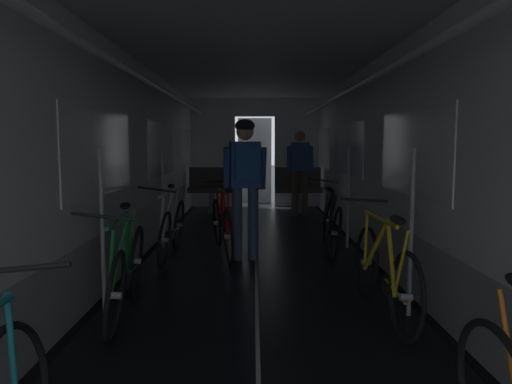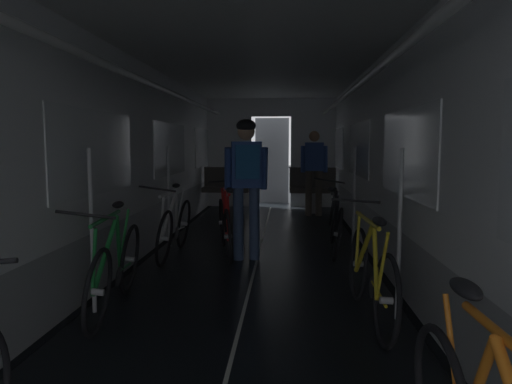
{
  "view_description": "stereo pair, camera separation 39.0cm",
  "coord_description": "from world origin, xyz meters",
  "px_view_note": "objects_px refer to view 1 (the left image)",
  "views": [
    {
      "loc": [
        -0.03,
        -1.72,
        1.43
      ],
      "look_at": [
        0.0,
        3.82,
        0.87
      ],
      "focal_mm": 33.12,
      "sensor_mm": 36.0,
      "label": 1
    },
    {
      "loc": [
        0.36,
        -1.71,
        1.43
      ],
      "look_at": [
        0.0,
        3.82,
        0.87
      ],
      "focal_mm": 33.12,
      "sensor_mm": 36.0,
      "label": 2
    }
  ],
  "objects_px": {
    "bicycle_yellow": "(384,272)",
    "person_standing_near_bench": "(300,167)",
    "bicycle_green": "(126,270)",
    "person_cyclist_aisle": "(245,174)",
    "bicycle_white": "(172,228)",
    "bench_seat_far_right": "(298,185)",
    "bicycle_black": "(331,223)",
    "bicycle_red_in_aisle": "(222,226)",
    "bench_seat_far_left": "(212,185)"
  },
  "relations": [
    {
      "from": "bicycle_yellow",
      "to": "person_standing_near_bench",
      "type": "distance_m",
      "value": 5.66
    },
    {
      "from": "bicycle_green",
      "to": "person_cyclist_aisle",
      "type": "xyz_separation_m",
      "value": [
        0.96,
        1.87,
        0.69
      ]
    },
    {
      "from": "bicycle_green",
      "to": "bicycle_white",
      "type": "distance_m",
      "value": 2.01
    },
    {
      "from": "bicycle_white",
      "to": "bench_seat_far_right",
      "type": "bearing_deg",
      "value": 63.47
    },
    {
      "from": "bicycle_black",
      "to": "bicycle_red_in_aisle",
      "type": "distance_m",
      "value": 1.46
    },
    {
      "from": "bench_seat_far_right",
      "to": "bicycle_white",
      "type": "distance_m",
      "value": 4.39
    },
    {
      "from": "bicycle_black",
      "to": "bicycle_green",
      "type": "height_order",
      "value": "bicycle_black"
    },
    {
      "from": "bench_seat_far_left",
      "to": "person_standing_near_bench",
      "type": "xyz_separation_m",
      "value": [
        1.8,
        -0.38,
        0.41
      ]
    },
    {
      "from": "bicycle_yellow",
      "to": "bicycle_white",
      "type": "relative_size",
      "value": 1.0
    },
    {
      "from": "person_cyclist_aisle",
      "to": "bicycle_red_in_aisle",
      "type": "relative_size",
      "value": 1.04
    },
    {
      "from": "bicycle_green",
      "to": "person_standing_near_bench",
      "type": "distance_m",
      "value": 5.94
    },
    {
      "from": "bicycle_white",
      "to": "bicycle_red_in_aisle",
      "type": "xyz_separation_m",
      "value": [
        0.63,
        0.13,
        0.0
      ]
    },
    {
      "from": "bicycle_black",
      "to": "person_standing_near_bench",
      "type": "bearing_deg",
      "value": 91.99
    },
    {
      "from": "bicycle_yellow",
      "to": "person_standing_near_bench",
      "type": "height_order",
      "value": "person_standing_near_bench"
    },
    {
      "from": "bench_seat_far_right",
      "to": "bicycle_yellow",
      "type": "distance_m",
      "value": 6.01
    },
    {
      "from": "bicycle_green",
      "to": "bicycle_red_in_aisle",
      "type": "relative_size",
      "value": 1.01
    },
    {
      "from": "bench_seat_far_left",
      "to": "bicycle_yellow",
      "type": "xyz_separation_m",
      "value": [
        1.94,
        -6.01,
        -0.18
      ]
    },
    {
      "from": "person_cyclist_aisle",
      "to": "bicycle_red_in_aisle",
      "type": "bearing_deg",
      "value": 138.12
    },
    {
      "from": "bicycle_red_in_aisle",
      "to": "bicycle_yellow",
      "type": "bearing_deg",
      "value": -56.29
    },
    {
      "from": "bicycle_green",
      "to": "bicycle_white",
      "type": "relative_size",
      "value": 1.0
    },
    {
      "from": "bicycle_black",
      "to": "bicycle_yellow",
      "type": "height_order",
      "value": "bicycle_black"
    },
    {
      "from": "bicycle_black",
      "to": "person_standing_near_bench",
      "type": "height_order",
      "value": "person_standing_near_bench"
    },
    {
      "from": "bench_seat_far_left",
      "to": "person_standing_near_bench",
      "type": "relative_size",
      "value": 0.58
    },
    {
      "from": "bicycle_yellow",
      "to": "bicycle_black",
      "type": "bearing_deg",
      "value": 90.73
    },
    {
      "from": "bench_seat_far_left",
      "to": "bicycle_red_in_aisle",
      "type": "xyz_separation_m",
      "value": [
        0.47,
        -3.8,
        -0.18
      ]
    },
    {
      "from": "person_standing_near_bench",
      "to": "person_cyclist_aisle",
      "type": "bearing_deg",
      "value": -105.57
    },
    {
      "from": "bicycle_black",
      "to": "bicycle_red_in_aisle",
      "type": "relative_size",
      "value": 1.02
    },
    {
      "from": "bicycle_white",
      "to": "bicycle_red_in_aisle",
      "type": "relative_size",
      "value": 1.01
    },
    {
      "from": "person_cyclist_aisle",
      "to": "bicycle_red_in_aisle",
      "type": "xyz_separation_m",
      "value": [
        -0.3,
        0.27,
        -0.69
      ]
    },
    {
      "from": "bench_seat_far_left",
      "to": "bicycle_black",
      "type": "distance_m",
      "value": 4.05
    },
    {
      "from": "bench_seat_far_right",
      "to": "person_cyclist_aisle",
      "type": "relative_size",
      "value": 0.57
    },
    {
      "from": "bench_seat_far_left",
      "to": "person_standing_near_bench",
      "type": "distance_m",
      "value": 1.89
    },
    {
      "from": "bicycle_green",
      "to": "bicycle_white",
      "type": "xyz_separation_m",
      "value": [
        0.03,
        2.01,
        -0.0
      ]
    },
    {
      "from": "bench_seat_far_right",
      "to": "person_cyclist_aisle",
      "type": "bearing_deg",
      "value": -104.16
    },
    {
      "from": "bench_seat_far_right",
      "to": "bicycle_red_in_aisle",
      "type": "bearing_deg",
      "value": -109.25
    },
    {
      "from": "bench_seat_far_left",
      "to": "bench_seat_far_right",
      "type": "distance_m",
      "value": 1.8
    },
    {
      "from": "bench_seat_far_right",
      "to": "bicycle_black",
      "type": "xyz_separation_m",
      "value": [
        0.11,
        -3.56,
        -0.19
      ]
    },
    {
      "from": "bench_seat_far_left",
      "to": "bicycle_red_in_aisle",
      "type": "height_order",
      "value": "bench_seat_far_left"
    },
    {
      "from": "bicycle_white",
      "to": "bicycle_black",
      "type": "bearing_deg",
      "value": 9.99
    },
    {
      "from": "person_cyclist_aisle",
      "to": "person_standing_near_bench",
      "type": "xyz_separation_m",
      "value": [
        1.03,
        3.69,
        -0.1
      ]
    },
    {
      "from": "bicycle_black",
      "to": "bicycle_yellow",
      "type": "xyz_separation_m",
      "value": [
        0.03,
        -2.45,
        0.0
      ]
    },
    {
      "from": "bicycle_yellow",
      "to": "bicycle_red_in_aisle",
      "type": "distance_m",
      "value": 2.65
    },
    {
      "from": "bicycle_black",
      "to": "bicycle_yellow",
      "type": "distance_m",
      "value": 2.45
    },
    {
      "from": "bicycle_yellow",
      "to": "person_standing_near_bench",
      "type": "xyz_separation_m",
      "value": [
        -0.14,
        5.63,
        0.59
      ]
    },
    {
      "from": "bench_seat_far_left",
      "to": "person_cyclist_aisle",
      "type": "relative_size",
      "value": 0.57
    },
    {
      "from": "bicycle_green",
      "to": "bicycle_yellow",
      "type": "xyz_separation_m",
      "value": [
        2.14,
        -0.07,
        0.0
      ]
    },
    {
      "from": "bicycle_yellow",
      "to": "person_standing_near_bench",
      "type": "relative_size",
      "value": 1.0
    },
    {
      "from": "bicycle_white",
      "to": "person_cyclist_aisle",
      "type": "height_order",
      "value": "person_cyclist_aisle"
    },
    {
      "from": "bicycle_yellow",
      "to": "bicycle_white",
      "type": "bearing_deg",
      "value": 135.32
    },
    {
      "from": "person_cyclist_aisle",
      "to": "person_standing_near_bench",
      "type": "relative_size",
      "value": 1.03
    }
  ]
}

